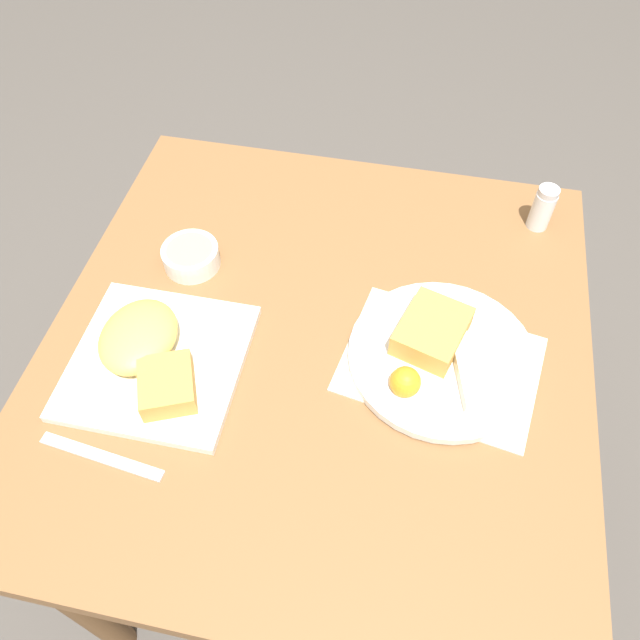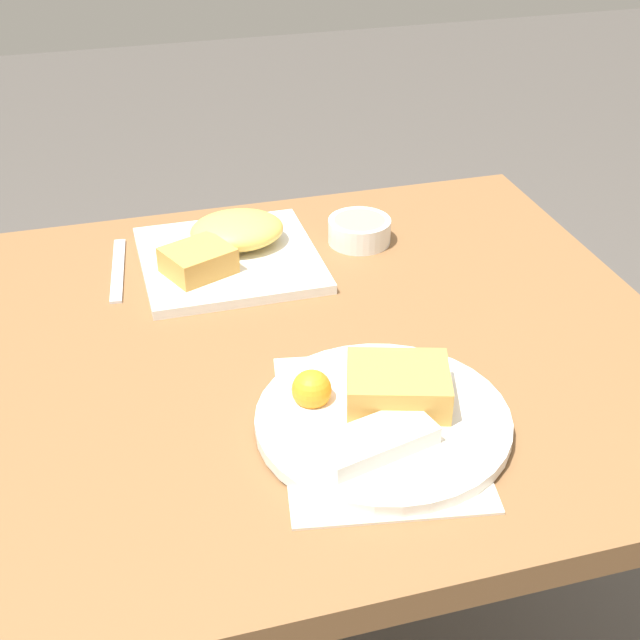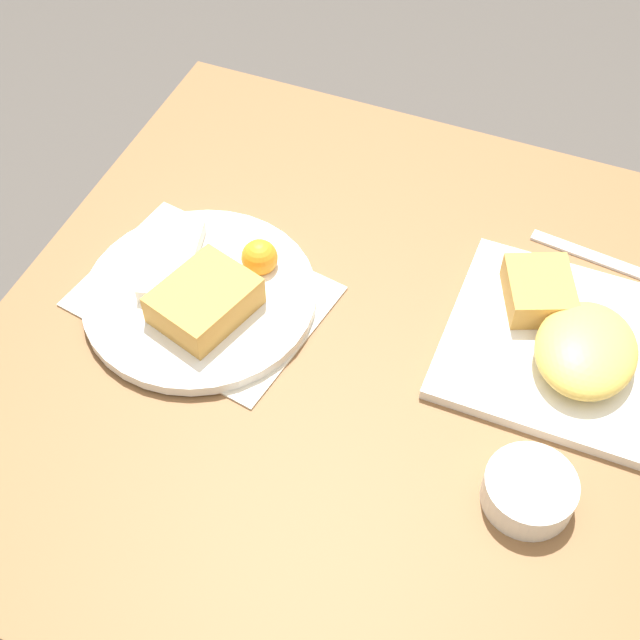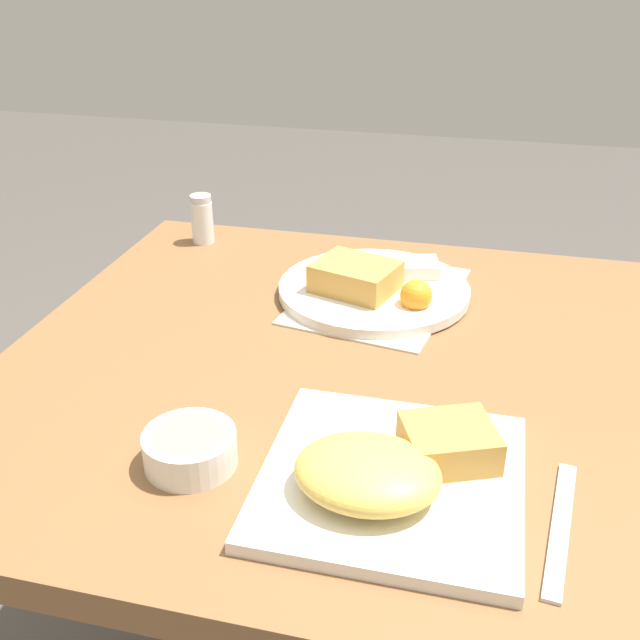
{
  "view_description": "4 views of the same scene",
  "coord_description": "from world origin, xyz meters",
  "px_view_note": "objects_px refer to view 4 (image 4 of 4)",
  "views": [
    {
      "loc": [
        0.53,
        0.11,
        1.47
      ],
      "look_at": [
        0.0,
        0.0,
        0.76
      ],
      "focal_mm": 35.0,
      "sensor_mm": 36.0,
      "label": 1
    },
    {
      "loc": [
        0.27,
        0.88,
        1.32
      ],
      "look_at": [
        0.02,
        -0.01,
        0.73
      ],
      "focal_mm": 50.0,
      "sensor_mm": 36.0,
      "label": 2
    },
    {
      "loc": [
        -0.57,
        -0.2,
        1.51
      ],
      "look_at": [
        0.0,
        0.04,
        0.74
      ],
      "focal_mm": 50.0,
      "sensor_mm": 36.0,
      "label": 3
    },
    {
      "loc": [
        0.16,
        -0.78,
        1.18
      ],
      "look_at": [
        -0.04,
        0.02,
        0.74
      ],
      "focal_mm": 42.0,
      "sensor_mm": 36.0,
      "label": 4
    }
  ],
  "objects_px": {
    "plate_oval_far": "(375,285)",
    "plate_square_near": "(390,472)",
    "sauce_ramekin": "(190,448)",
    "salt_shaker": "(202,222)",
    "butter_knife": "(560,527)"
  },
  "relations": [
    {
      "from": "plate_oval_far",
      "to": "plate_square_near",
      "type": "bearing_deg",
      "value": -78.12
    },
    {
      "from": "plate_square_near",
      "to": "butter_knife",
      "type": "height_order",
      "value": "plate_square_near"
    },
    {
      "from": "plate_oval_far",
      "to": "butter_knife",
      "type": "height_order",
      "value": "plate_oval_far"
    },
    {
      "from": "sauce_ramekin",
      "to": "salt_shaker",
      "type": "relative_size",
      "value": 1.13
    },
    {
      "from": "plate_square_near",
      "to": "salt_shaker",
      "type": "xyz_separation_m",
      "value": [
        -0.4,
        0.55,
        0.01
      ]
    },
    {
      "from": "butter_knife",
      "to": "plate_square_near",
      "type": "bearing_deg",
      "value": 91.12
    },
    {
      "from": "plate_square_near",
      "to": "butter_knife",
      "type": "xyz_separation_m",
      "value": [
        0.16,
        -0.02,
        -0.02
      ]
    },
    {
      "from": "plate_square_near",
      "to": "plate_oval_far",
      "type": "relative_size",
      "value": 0.89
    },
    {
      "from": "salt_shaker",
      "to": "plate_oval_far",
      "type": "bearing_deg",
      "value": -23.94
    },
    {
      "from": "plate_square_near",
      "to": "salt_shaker",
      "type": "height_order",
      "value": "salt_shaker"
    },
    {
      "from": "sauce_ramekin",
      "to": "salt_shaker",
      "type": "xyz_separation_m",
      "value": [
        -0.21,
        0.56,
        0.02
      ]
    },
    {
      "from": "sauce_ramekin",
      "to": "butter_knife",
      "type": "height_order",
      "value": "sauce_ramekin"
    },
    {
      "from": "plate_square_near",
      "to": "plate_oval_far",
      "type": "distance_m",
      "value": 0.42
    },
    {
      "from": "sauce_ramekin",
      "to": "butter_knife",
      "type": "distance_m",
      "value": 0.35
    },
    {
      "from": "sauce_ramekin",
      "to": "plate_oval_far",
      "type": "bearing_deg",
      "value": 74.99
    }
  ]
}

